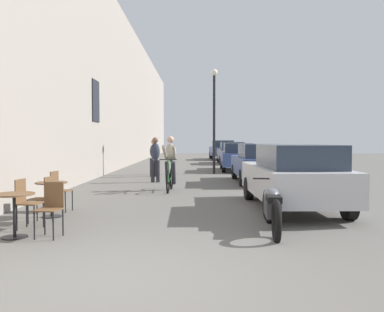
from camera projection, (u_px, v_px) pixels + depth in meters
name	position (u px, v px, depth m)	size (l,w,h in m)	color
ground_plane	(115.00, 280.00, 4.58)	(88.00, 88.00, 0.00)	#5B5954
building_facade_left	(100.00, 77.00, 18.42)	(0.54, 68.00, 8.89)	gray
cafe_table_near	(14.00, 206.00, 6.55)	(0.64, 0.64, 0.72)	black
cafe_chair_near_toward_street	(51.00, 205.00, 6.62)	(0.43, 0.43, 0.89)	black
cafe_chair_near_toward_wall	(26.00, 200.00, 7.19)	(0.42, 0.42, 0.89)	black
cafe_table_mid	(51.00, 192.00, 8.32)	(0.64, 0.64, 0.72)	black
cafe_chair_mid_toward_street	(59.00, 188.00, 8.99)	(0.44, 0.44, 0.89)	black
cafe_chair_mid_toward_wall	(44.00, 196.00, 7.71)	(0.43, 0.43, 0.89)	black
cyclist_on_bicycle	(170.00, 165.00, 12.68)	(0.52, 1.76, 1.74)	black
pedestrian_near	(155.00, 157.00, 15.16)	(0.37, 0.29, 1.69)	#26262D
pedestrian_mid	(154.00, 156.00, 17.51)	(0.38, 0.30, 1.62)	#26262D
street_lamp	(214.00, 108.00, 18.96)	(0.32, 0.32, 4.90)	black
parked_car_nearest	(293.00, 176.00, 9.23)	(1.84, 4.20, 1.48)	#B7B7BC
parked_car_second	(259.00, 162.00, 15.04)	(1.74, 4.07, 1.44)	#384C84
parked_car_third	(237.00, 156.00, 20.86)	(1.81, 4.06, 1.43)	#384C84
parked_car_fourth	(231.00, 152.00, 27.17)	(1.73, 4.08, 1.45)	#595960
parked_car_fifth	(222.00, 150.00, 32.83)	(1.97, 4.43, 1.55)	#384C84
parked_motorcycle	(272.00, 208.00, 7.07)	(0.62, 2.14, 0.92)	black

